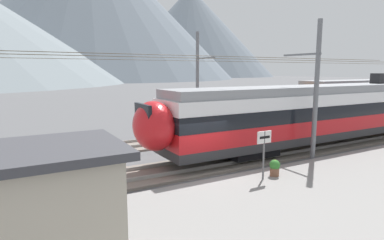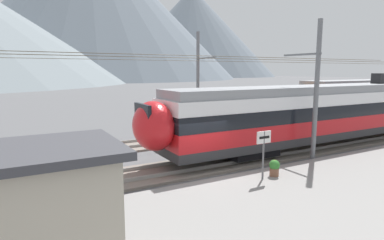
{
  "view_description": "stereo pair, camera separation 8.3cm",
  "coord_description": "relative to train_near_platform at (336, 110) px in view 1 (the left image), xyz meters",
  "views": [
    {
      "loc": [
        -7.3,
        -12.05,
        4.75
      ],
      "look_at": [
        0.98,
        2.61,
        2.17
      ],
      "focal_mm": 30.34,
      "sensor_mm": 36.0,
      "label": 1
    },
    {
      "loc": [
        -7.22,
        -12.09,
        4.75
      ],
      "look_at": [
        0.98,
        2.61,
        2.17
      ],
      "focal_mm": 30.34,
      "sensor_mm": 36.0,
      "label": 2
    }
  ],
  "objects": [
    {
      "name": "train_near_platform",
      "position": [
        0.0,
        0.0,
        0.0
      ],
      "size": [
        26.53,
        2.87,
        4.27
      ],
      "color": "#2D2D30",
      "rests_on": "track_near"
    },
    {
      "name": "track_far",
      "position": [
        -10.76,
        5.8,
        -2.16
      ],
      "size": [
        120.0,
        3.0,
        0.28
      ],
      "color": "slate",
      "rests_on": "ground"
    },
    {
      "name": "catenary_mast_far_side",
      "position": [
        -5.54,
        7.82,
        1.76
      ],
      "size": [
        48.01,
        2.5,
        7.6
      ],
      "color": "slate",
      "rests_on": "ground"
    },
    {
      "name": "potted_plant_platform_edge",
      "position": [
        -8.42,
        -3.46,
        -1.55
      ],
      "size": [
        0.45,
        0.45,
        0.7
      ],
      "color": "brown",
      "rests_on": "platform_slab"
    },
    {
      "name": "track_near",
      "position": [
        -10.76,
        -0.0,
        -2.16
      ],
      "size": [
        120.0,
        3.0,
        0.28
      ],
      "color": "slate",
      "rests_on": "ground"
    },
    {
      "name": "platform_sign",
      "position": [
        -9.14,
        -3.54,
        -0.45
      ],
      "size": [
        0.7,
        0.08,
        2.02
      ],
      "color": "#59595B",
      "rests_on": "platform_slab"
    },
    {
      "name": "catenary_mast_mid",
      "position": [
        -4.52,
        -1.97,
        1.6
      ],
      "size": [
        48.01,
        2.45,
        7.25
      ],
      "color": "slate",
      "rests_on": "ground"
    },
    {
      "name": "mountain_right_ridge",
      "position": [
        110.55,
        217.08,
        32.05
      ],
      "size": [
        130.4,
        130.4,
        68.55
      ],
      "primitive_type": "cone",
      "color": "slate",
      "rests_on": "ground"
    },
    {
      "name": "platform_slab",
      "position": [
        -10.76,
        -6.68,
        -2.08
      ],
      "size": [
        120.0,
        8.58,
        0.28
      ],
      "primitive_type": "cube",
      "color": "gray",
      "rests_on": "ground"
    },
    {
      "name": "passenger_walking",
      "position": [
        -18.35,
        -3.59,
        -1.0
      ],
      "size": [
        0.53,
        0.22,
        1.69
      ],
      "color": "#383842",
      "rests_on": "platform_slab"
    },
    {
      "name": "mountain_central_peak",
      "position": [
        25.66,
        184.23,
        39.68
      ],
      "size": [
        164.81,
        164.81,
        83.81
      ],
      "primitive_type": "cone",
      "color": "slate",
      "rests_on": "ground"
    },
    {
      "name": "ground_plane",
      "position": [
        -10.76,
        -1.3,
        -2.22
      ],
      "size": [
        400.0,
        400.0,
        0.0
      ],
      "primitive_type": "plane",
      "color": "#565659"
    },
    {
      "name": "handbag_beside_passenger",
      "position": [
        -17.85,
        -3.6,
        -1.8
      ],
      "size": [
        0.32,
        0.18,
        0.4
      ],
      "color": "maroon",
      "rests_on": "platform_slab"
    }
  ]
}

